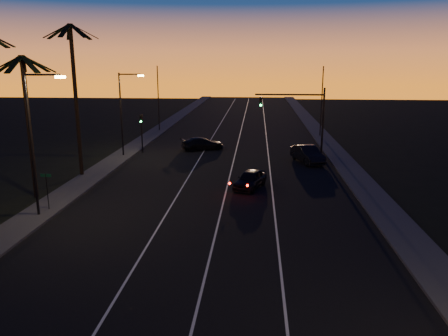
# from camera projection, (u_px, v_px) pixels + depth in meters

# --- Properties ---
(road) EXTENTS (20.00, 170.00, 0.01)m
(road) POSITION_uv_depth(u_px,v_px,m) (223.00, 179.00, 36.65)
(road) COLOR black
(road) RESTS_ON ground
(sidewalk_left) EXTENTS (2.40, 170.00, 0.16)m
(sidewalk_left) POSITION_uv_depth(u_px,v_px,m) (93.00, 175.00, 37.46)
(sidewalk_left) COLOR #3A3A37
(sidewalk_left) RESTS_ON ground
(sidewalk_right) EXTENTS (2.40, 170.00, 0.16)m
(sidewalk_right) POSITION_uv_depth(u_px,v_px,m) (359.00, 181.00, 35.81)
(sidewalk_right) COLOR #3A3A37
(sidewalk_right) RESTS_ON ground
(lane_stripe_left) EXTENTS (0.12, 160.00, 0.01)m
(lane_stripe_left) POSITION_uv_depth(u_px,v_px,m) (188.00, 178.00, 36.87)
(lane_stripe_left) COLOR silver
(lane_stripe_left) RESTS_ON road
(lane_stripe_mid) EXTENTS (0.12, 160.00, 0.01)m
(lane_stripe_mid) POSITION_uv_depth(u_px,v_px,m) (229.00, 179.00, 36.61)
(lane_stripe_mid) COLOR silver
(lane_stripe_mid) RESTS_ON road
(lane_stripe_right) EXTENTS (0.12, 160.00, 0.01)m
(lane_stripe_right) POSITION_uv_depth(u_px,v_px,m) (271.00, 180.00, 36.35)
(lane_stripe_right) COLOR silver
(lane_stripe_right) RESTS_ON road
(palm_mid) EXTENTS (4.25, 4.16, 10.03)m
(palm_mid) POSITION_uv_depth(u_px,v_px,m) (27.00, 111.00, 30.32)
(palm_mid) COLOR black
(palm_mid) RESTS_ON ground
(palm_far) EXTENTS (4.25, 4.16, 12.53)m
(palm_far) POSITION_uv_depth(u_px,v_px,m) (75.00, 86.00, 35.73)
(palm_far) COLOR black
(palm_far) RESTS_ON ground
(streetlight_left_near) EXTENTS (2.55, 0.26, 9.00)m
(streetlight_left_near) POSITION_uv_depth(u_px,v_px,m) (35.00, 134.00, 26.49)
(streetlight_left_near) COLOR black
(streetlight_left_near) RESTS_ON ground
(streetlight_left_far) EXTENTS (2.55, 0.26, 8.50)m
(streetlight_left_far) POSITION_uv_depth(u_px,v_px,m) (124.00, 108.00, 43.98)
(streetlight_left_far) COLOR black
(streetlight_left_far) RESTS_ON ground
(street_sign) EXTENTS (0.70, 0.06, 2.60)m
(street_sign) POSITION_uv_depth(u_px,v_px,m) (47.00, 187.00, 28.34)
(street_sign) COLOR black
(street_sign) RESTS_ON ground
(signal_mast) EXTENTS (7.10, 0.41, 7.00)m
(signal_mast) POSITION_uv_depth(u_px,v_px,m) (300.00, 110.00, 44.66)
(signal_mast) COLOR black
(signal_mast) RESTS_ON ground
(signal_post) EXTENTS (0.28, 0.37, 4.20)m
(signal_post) POSITION_uv_depth(u_px,v_px,m) (141.00, 126.00, 46.33)
(signal_post) COLOR black
(signal_post) RESTS_ON ground
(far_pole_left) EXTENTS (0.14, 0.14, 9.00)m
(far_pole_left) POSITION_uv_depth(u_px,v_px,m) (158.00, 99.00, 60.59)
(far_pole_left) COLOR black
(far_pole_left) RESTS_ON ground
(far_pole_right) EXTENTS (0.14, 0.14, 9.00)m
(far_pole_right) POSITION_uv_depth(u_px,v_px,m) (322.00, 102.00, 56.07)
(far_pole_right) COLOR black
(far_pole_right) RESTS_ON ground
(lead_car) EXTENTS (3.01, 4.81, 1.39)m
(lead_car) POSITION_uv_depth(u_px,v_px,m) (250.00, 179.00, 33.85)
(lead_car) COLOR black
(lead_car) RESTS_ON road
(right_car) EXTENTS (3.13, 5.21, 1.62)m
(right_car) POSITION_uv_depth(u_px,v_px,m) (308.00, 154.00, 42.35)
(right_car) COLOR black
(right_car) RESTS_ON road
(cross_car) EXTENTS (5.13, 3.75, 1.38)m
(cross_car) POSITION_uv_depth(u_px,v_px,m) (202.00, 144.00, 48.44)
(cross_car) COLOR black
(cross_car) RESTS_ON road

